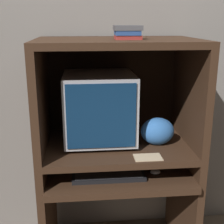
{
  "coord_description": "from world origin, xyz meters",
  "views": [
    {
      "loc": [
        -0.19,
        -1.41,
        1.47
      ],
      "look_at": [
        -0.03,
        0.29,
        0.96
      ],
      "focal_mm": 50.0,
      "sensor_mm": 36.0,
      "label": 1
    }
  ],
  "objects_px": {
    "book_stack": "(128,32)",
    "keyboard": "(109,175)",
    "crt_monitor": "(99,107)",
    "snack_bag": "(157,131)",
    "mouse": "(155,172)"
  },
  "relations": [
    {
      "from": "mouse",
      "to": "book_stack",
      "type": "relative_size",
      "value": 0.41
    },
    {
      "from": "snack_bag",
      "to": "book_stack",
      "type": "bearing_deg",
      "value": -172.65
    },
    {
      "from": "crt_monitor",
      "to": "snack_bag",
      "type": "distance_m",
      "value": 0.36
    },
    {
      "from": "snack_bag",
      "to": "book_stack",
      "type": "distance_m",
      "value": 0.59
    },
    {
      "from": "snack_bag",
      "to": "book_stack",
      "type": "height_order",
      "value": "book_stack"
    },
    {
      "from": "snack_bag",
      "to": "keyboard",
      "type": "bearing_deg",
      "value": -158.38
    },
    {
      "from": "keyboard",
      "to": "snack_bag",
      "type": "relative_size",
      "value": 2.07
    },
    {
      "from": "book_stack",
      "to": "crt_monitor",
      "type": "bearing_deg",
      "value": 143.51
    },
    {
      "from": "crt_monitor",
      "to": "keyboard",
      "type": "bearing_deg",
      "value": -79.67
    },
    {
      "from": "keyboard",
      "to": "book_stack",
      "type": "xyz_separation_m",
      "value": [
        0.11,
        0.09,
        0.76
      ]
    },
    {
      "from": "crt_monitor",
      "to": "mouse",
      "type": "relative_size",
      "value": 6.92
    },
    {
      "from": "keyboard",
      "to": "snack_bag",
      "type": "bearing_deg",
      "value": 21.62
    },
    {
      "from": "keyboard",
      "to": "book_stack",
      "type": "bearing_deg",
      "value": 40.41
    },
    {
      "from": "book_stack",
      "to": "keyboard",
      "type": "bearing_deg",
      "value": -139.59
    },
    {
      "from": "mouse",
      "to": "snack_bag",
      "type": "xyz_separation_m",
      "value": [
        0.03,
        0.1,
        0.21
      ]
    }
  ]
}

